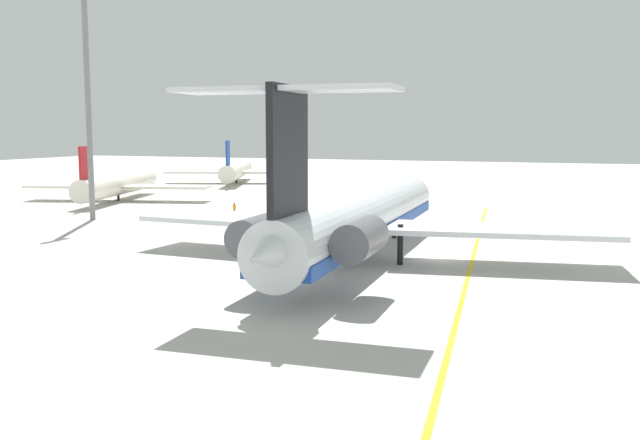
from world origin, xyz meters
TOP-DOWN VIEW (x-y plane):
  - ground at (0.00, 0.00)m, footprint 385.43×385.43m
  - main_jetliner at (-3.86, 5.96)m, footprint 48.01×42.60m
  - airliner_mid_right at (33.33, 58.43)m, footprint 29.45×29.46m
  - airliner_far_right at (73.44, 58.70)m, footprint 29.67×29.82m
  - ground_crew_near_tail at (21.15, 31.32)m, footprint 0.29×0.44m
  - taxiway_centreline at (-2.51, -3.34)m, footprint 91.93×11.44m
  - light_mast at (11.39, 46.15)m, footprint 4.00×0.70m

SIDE VIEW (x-z plane):
  - ground at x=0.00m, z-range 0.00..0.00m
  - taxiway_centreline at x=-2.51m, z-range 0.00..0.01m
  - ground_crew_near_tail at x=21.15m, z-range 0.24..2.03m
  - airliner_mid_right at x=33.33m, z-range -1.83..7.09m
  - airliner_far_right at x=73.44m, z-range -1.88..7.27m
  - main_jetliner at x=-3.86m, z-range -3.18..10.80m
  - light_mast at x=11.39m, z-range 1.23..30.69m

